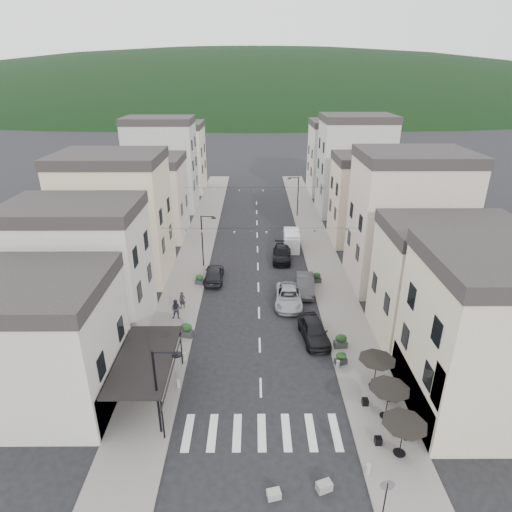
% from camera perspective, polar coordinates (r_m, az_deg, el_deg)
% --- Properties ---
extents(ground, '(700.00, 700.00, 0.00)m').
position_cam_1_polar(ground, '(26.78, 0.86, -25.52)').
color(ground, black).
rests_on(ground, ground).
extents(sidewalk_left, '(4.00, 76.00, 0.12)m').
position_cam_1_polar(sidewalk_left, '(53.97, -7.80, 1.34)').
color(sidewalk_left, slate).
rests_on(sidewalk_left, ground).
extents(sidewalk_right, '(4.00, 76.00, 0.12)m').
position_cam_1_polar(sidewalk_right, '(54.09, 8.17, 1.37)').
color(sidewalk_right, slate).
rests_on(sidewalk_right, ground).
extents(hill_backdrop, '(640.00, 360.00, 70.00)m').
position_cam_1_polar(hill_backdrop, '(318.21, -0.26, 19.85)').
color(hill_backdrop, black).
rests_on(hill_backdrop, ground).
extents(boutique_building, '(12.00, 8.00, 8.00)m').
position_cam_1_polar(boutique_building, '(31.59, -29.25, -10.78)').
color(boutique_building, '#B7B3A8').
rests_on(boutique_building, ground).
extents(bistro_building, '(10.00, 8.00, 10.00)m').
position_cam_1_polar(bistro_building, '(30.34, 29.79, -10.11)').
color(bistro_building, beige).
rests_on(bistro_building, ground).
extents(boutique_awning, '(3.77, 7.50, 3.28)m').
position_cam_1_polar(boutique_awning, '(29.11, -14.12, -13.31)').
color(boutique_awning, black).
rests_on(boutique_awning, ground).
extents(buildings_row_left, '(10.20, 54.16, 14.00)m').
position_cam_1_polar(buildings_row_left, '(58.78, -14.31, 8.90)').
color(buildings_row_left, '#B7B3A8').
rests_on(buildings_row_left, ground).
extents(buildings_row_right, '(10.20, 54.16, 14.50)m').
position_cam_1_polar(buildings_row_right, '(57.88, 14.85, 8.83)').
color(buildings_row_right, beige).
rests_on(buildings_row_right, ground).
extents(cafe_terrace, '(2.50, 8.10, 2.53)m').
position_cam_1_polar(cafe_terrace, '(28.29, 17.30, -16.94)').
color(cafe_terrace, black).
rests_on(cafe_terrace, ground).
extents(streetlamp_left_near, '(1.70, 0.56, 6.00)m').
position_cam_1_polar(streetlamp_left_near, '(26.16, -12.59, -16.35)').
color(streetlamp_left_near, black).
rests_on(streetlamp_left_near, ground).
extents(streetlamp_left_far, '(1.70, 0.56, 6.00)m').
position_cam_1_polar(streetlamp_left_far, '(46.90, -6.87, 2.70)').
color(streetlamp_left_far, black).
rests_on(streetlamp_left_far, ground).
extents(streetlamp_right_far, '(1.70, 0.56, 6.00)m').
position_cam_1_polar(streetlamp_right_far, '(64.05, 5.37, 8.45)').
color(streetlamp_right_far, black).
rests_on(streetlamp_right_far, ground).
extents(traffic_sign, '(0.70, 0.07, 2.70)m').
position_cam_1_polar(traffic_sign, '(23.91, 17.00, -27.81)').
color(traffic_sign, black).
rests_on(traffic_sign, ground).
extents(bollards, '(11.66, 10.26, 0.60)m').
position_cam_1_polar(bollards, '(30.40, 0.65, -17.14)').
color(bollards, gray).
rests_on(bollards, ground).
extents(bunting_near, '(19.00, 0.28, 0.62)m').
position_cam_1_polar(bunting_near, '(42.16, 0.32, 3.29)').
color(bunting_near, black).
rests_on(bunting_near, ground).
extents(bunting_far, '(19.00, 0.28, 0.62)m').
position_cam_1_polar(bunting_far, '(57.44, 0.15, 8.81)').
color(bunting_far, black).
rests_on(bunting_far, ground).
extents(parked_car_a, '(2.53, 5.06, 1.65)m').
position_cam_1_polar(parked_car_a, '(35.55, 7.73, -9.81)').
color(parked_car_a, black).
rests_on(parked_car_a, ground).
extents(parked_car_b, '(2.15, 5.03, 1.61)m').
position_cam_1_polar(parked_car_b, '(42.55, 6.56, -3.81)').
color(parked_car_b, '#363639').
rests_on(parked_car_b, ground).
extents(parked_car_c, '(2.90, 5.62, 1.51)m').
position_cam_1_polar(parked_car_c, '(40.33, 4.37, -5.43)').
color(parked_car_c, '#92959A').
rests_on(parked_car_c, ground).
extents(parked_car_d, '(2.44, 5.27, 1.49)m').
position_cam_1_polar(parked_car_d, '(49.50, 3.48, 0.29)').
color(parked_car_d, black).
rests_on(parked_car_d, ground).
extents(parked_car_e, '(1.95, 4.73, 1.60)m').
position_cam_1_polar(parked_car_e, '(44.70, -5.61, -2.37)').
color(parked_car_e, black).
rests_on(parked_car_e, ground).
extents(delivery_van, '(2.04, 4.72, 2.22)m').
position_cam_1_polar(delivery_van, '(52.79, 4.76, 2.17)').
color(delivery_van, silver).
rests_on(delivery_van, ground).
extents(pedestrian_a, '(0.61, 0.44, 1.58)m').
position_cam_1_polar(pedestrian_a, '(39.93, -9.79, -5.80)').
color(pedestrian_a, black).
rests_on(pedestrian_a, sidewalk_left).
extents(pedestrian_b, '(0.91, 0.72, 1.87)m').
position_cam_1_polar(pedestrian_b, '(38.26, -10.57, -7.01)').
color(pedestrian_b, '#25212D').
rests_on(pedestrian_b, sidewalk_left).
extents(concrete_block_a, '(0.92, 0.75, 0.50)m').
position_cam_1_polar(concrete_block_a, '(25.64, 9.07, -28.07)').
color(concrete_block_a, gray).
rests_on(concrete_block_a, ground).
extents(concrete_block_c, '(0.80, 0.65, 0.40)m').
position_cam_1_polar(concrete_block_c, '(25.19, 2.39, -29.16)').
color(concrete_block_c, gray).
rests_on(concrete_block_c, ground).
extents(planter_la, '(1.20, 0.85, 1.21)m').
position_cam_1_polar(planter_la, '(35.95, -9.27, -9.72)').
color(planter_la, '#2E2E30').
rests_on(planter_la, sidewalk_left).
extents(planter_lb, '(1.02, 0.73, 1.02)m').
position_cam_1_polar(planter_lb, '(44.10, -7.52, -3.11)').
color(planter_lb, '#2E2E30').
rests_on(planter_lb, sidewalk_left).
extents(planter_ra, '(1.02, 0.79, 1.01)m').
position_cam_1_polar(planter_ra, '(33.22, 11.26, -13.21)').
color(planter_ra, '#2D2D2F').
rests_on(planter_ra, sidewalk_right).
extents(planter_rb, '(1.07, 0.64, 1.15)m').
position_cam_1_polar(planter_rb, '(34.93, 11.24, -11.04)').
color(planter_rb, '#333235').
rests_on(planter_rb, sidewalk_right).
extents(planter_rc, '(1.01, 0.62, 1.07)m').
position_cam_1_polar(planter_rc, '(44.50, 8.07, -2.86)').
color(planter_rc, '#2C2C2F').
rests_on(planter_rc, sidewalk_right).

